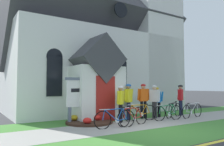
# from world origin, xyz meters

# --- Properties ---
(ground) EXTENTS (140.00, 140.00, 0.00)m
(ground) POSITION_xyz_m (0.00, 4.00, 0.00)
(ground) COLOR #333335
(sidewalk_slab) EXTENTS (32.00, 2.25, 0.01)m
(sidewalk_slab) POSITION_xyz_m (1.43, 1.36, 0.01)
(sidewalk_slab) COLOR #99968E
(sidewalk_slab) RESTS_ON ground
(grass_verge) EXTENTS (32.00, 2.35, 0.01)m
(grass_verge) POSITION_xyz_m (1.43, -0.95, 0.00)
(grass_verge) COLOR #427F33
(grass_verge) RESTS_ON ground
(church_lawn) EXTENTS (24.00, 1.84, 0.01)m
(church_lawn) POSITION_xyz_m (1.43, 3.40, 0.00)
(church_lawn) COLOR #427F33
(church_lawn) RESTS_ON ground
(church_building) EXTENTS (11.62, 9.79, 13.36)m
(church_building) POSITION_xyz_m (2.00, 7.89, 4.72)
(church_building) COLOR white
(church_building) RESTS_ON ground
(church_sign) EXTENTS (2.01, 0.13, 2.01)m
(church_sign) POSITION_xyz_m (-1.42, 3.01, 1.31)
(church_sign) COLOR slate
(church_sign) RESTS_ON ground
(flower_bed) EXTENTS (2.05, 2.05, 0.34)m
(flower_bed) POSITION_xyz_m (-1.44, 2.71, 0.08)
(flower_bed) COLOR #382319
(flower_bed) RESTS_ON ground
(bicycle_green) EXTENTS (1.73, 0.30, 0.82)m
(bicycle_green) POSITION_xyz_m (-1.10, 1.13, 0.37)
(bicycle_green) COLOR black
(bicycle_green) RESTS_ON ground
(bicycle_black) EXTENTS (1.73, 0.56, 0.84)m
(bicycle_black) POSITION_xyz_m (3.20, 2.03, 0.38)
(bicycle_black) COLOR black
(bicycle_black) RESTS_ON ground
(bicycle_red) EXTENTS (1.72, 0.25, 0.81)m
(bicycle_red) POSITION_xyz_m (2.17, 1.45, 0.37)
(bicycle_red) COLOR black
(bicycle_red) RESTS_ON ground
(bicycle_orange) EXTENTS (1.80, 0.32, 0.81)m
(bicycle_orange) POSITION_xyz_m (0.96, 2.08, 0.38)
(bicycle_orange) COLOR black
(bicycle_orange) RESTS_ON ground
(bicycle_silver) EXTENTS (1.73, 0.24, 0.78)m
(bicycle_silver) POSITION_xyz_m (-0.14, 1.24, 0.37)
(bicycle_silver) COLOR black
(bicycle_silver) RESTS_ON ground
(bicycle_blue) EXTENTS (1.77, 0.22, 0.79)m
(bicycle_blue) POSITION_xyz_m (3.90, 1.39, 0.37)
(bicycle_blue) COLOR black
(bicycle_blue) RESTS_ON ground
(cyclist_in_green_jersey) EXTENTS (0.65, 0.40, 1.74)m
(cyclist_in_green_jersey) POSITION_xyz_m (0.62, 2.53, 1.03)
(cyclist_in_green_jersey) COLOR #191E38
(cyclist_in_green_jersey) RESTS_ON ground
(cyclist_in_red_jersey) EXTENTS (0.64, 0.39, 1.71)m
(cyclist_in_red_jersey) POSITION_xyz_m (4.14, 2.33, 1.01)
(cyclist_in_red_jersey) COLOR #191E38
(cyclist_in_red_jersey) RESTS_ON ground
(cyclist_in_yellow_jersey) EXTENTS (0.45, 0.57, 1.58)m
(cyclist_in_yellow_jersey) POSITION_xyz_m (2.52, 2.55, 0.91)
(cyclist_in_yellow_jersey) COLOR black
(cyclist_in_yellow_jersey) RESTS_ON ground
(cyclist_in_blue_jersey) EXTENTS (0.57, 0.49, 1.65)m
(cyclist_in_blue_jersey) POSITION_xyz_m (-0.13, 2.15, 0.97)
(cyclist_in_blue_jersey) COLOR black
(cyclist_in_blue_jersey) RESTS_ON ground
(cyclist_in_white_jersey) EXTENTS (0.68, 0.28, 1.75)m
(cyclist_in_white_jersey) POSITION_xyz_m (1.64, 2.62, 1.04)
(cyclist_in_white_jersey) COLOR black
(cyclist_in_white_jersey) RESTS_ON ground
(cyclist_in_orange_jersey) EXTENTS (0.34, 0.70, 1.69)m
(cyclist_in_orange_jersey) POSITION_xyz_m (2.10, 2.29, 0.99)
(cyclist_in_orange_jersey) COLOR #2D2D33
(cyclist_in_orange_jersey) RESTS_ON ground
(roadside_conifer) EXTENTS (4.12, 4.12, 7.19)m
(roadside_conifer) POSITION_xyz_m (8.14, 9.60, 4.61)
(roadside_conifer) COLOR #4C3823
(roadside_conifer) RESTS_ON ground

